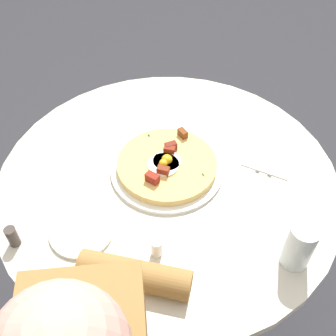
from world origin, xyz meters
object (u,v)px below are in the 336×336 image
(bread_plate, at_px, (82,231))
(water_glass, at_px, (299,246))
(knife, at_px, (266,151))
(pizza_plate, at_px, (168,169))
(breakfast_pizza, at_px, (168,164))
(pepper_shaker, at_px, (13,236))
(salt_shaker, at_px, (157,248))
(dining_table, at_px, (168,211))
(fork, at_px, (278,154))

(bread_plate, height_order, water_glass, water_glass)
(knife, bearing_deg, pizza_plate, 129.91)
(breakfast_pizza, height_order, water_glass, water_glass)
(bread_plate, height_order, pepper_shaker, pepper_shaker)
(pepper_shaker, bearing_deg, bread_plate, 95.56)
(pizza_plate, relative_size, bread_plate, 1.99)
(salt_shaker, bearing_deg, dining_table, 168.18)
(bread_plate, xyz_separation_m, pepper_shaker, (0.02, -0.16, 0.02))
(breakfast_pizza, xyz_separation_m, knife, (-0.04, 0.30, -0.02))
(bread_plate, xyz_separation_m, knife, (-0.23, 0.54, 0.00))
(knife, xyz_separation_m, salt_shaker, (0.31, -0.36, 0.02))
(pizza_plate, xyz_separation_m, bread_plate, (0.19, -0.24, -0.00))
(knife, distance_m, pepper_shaker, 0.75)
(water_glass, height_order, salt_shaker, water_glass)
(water_glass, relative_size, salt_shaker, 2.54)
(pizza_plate, distance_m, salt_shaker, 0.28)
(fork, bearing_deg, pizza_plate, 125.93)
(water_glass, bearing_deg, bread_plate, -104.81)
(knife, height_order, pepper_shaker, pepper_shaker)
(knife, bearing_deg, pepper_shaker, 141.39)
(fork, relative_size, water_glass, 1.37)
(fork, bearing_deg, breakfast_pizza, 125.94)
(breakfast_pizza, distance_m, water_glass, 0.42)
(pizza_plate, bearing_deg, water_glass, 39.50)
(knife, bearing_deg, water_glass, -153.26)
(bread_plate, distance_m, knife, 0.59)
(breakfast_pizza, distance_m, knife, 0.31)
(bread_plate, bearing_deg, knife, 113.21)
(breakfast_pizza, height_order, fork, breakfast_pizza)
(salt_shaker, relative_size, pepper_shaker, 0.88)
(knife, xyz_separation_m, water_glass, (0.37, -0.03, 0.06))
(fork, bearing_deg, salt_shaker, 159.18)
(pizza_plate, xyz_separation_m, water_glass, (0.33, 0.27, 0.06))
(breakfast_pizza, height_order, knife, breakfast_pizza)
(pizza_plate, xyz_separation_m, breakfast_pizza, (0.00, -0.00, 0.02))
(bread_plate, relative_size, knife, 0.91)
(pepper_shaker, bearing_deg, pizza_plate, 117.10)
(pizza_plate, distance_m, bread_plate, 0.31)
(salt_shaker, bearing_deg, water_glass, 80.66)
(pizza_plate, relative_size, knife, 1.81)
(bread_plate, relative_size, pepper_shaker, 2.78)
(breakfast_pizza, height_order, bread_plate, breakfast_pizza)
(pizza_plate, bearing_deg, salt_shaker, -11.68)
(fork, distance_m, pepper_shaker, 0.77)
(water_glass, xyz_separation_m, salt_shaker, (-0.05, -0.32, -0.04))
(fork, relative_size, salt_shaker, 3.48)
(fork, xyz_separation_m, knife, (-0.02, -0.03, 0.00))
(pizza_plate, bearing_deg, fork, 93.96)
(salt_shaker, bearing_deg, breakfast_pizza, 168.44)
(pizza_plate, distance_m, water_glass, 0.43)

